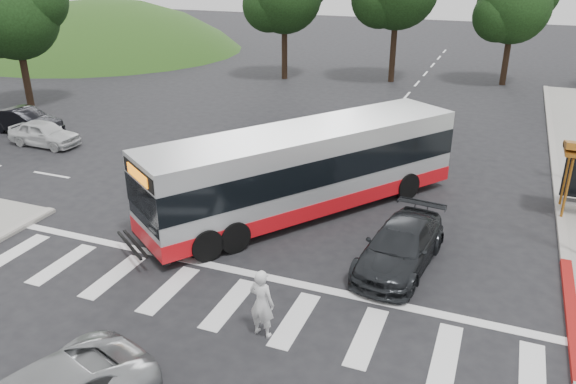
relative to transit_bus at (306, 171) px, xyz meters
The scene contains 12 objects.
ground 2.33m from the transit_bus, 85.72° to the right, with size 140.00×140.00×0.00m, color black.
curb_east 11.22m from the transit_bus, 34.81° to the left, with size 0.30×40.00×0.15m, color #9E9991.
curb_east_red 9.95m from the transit_bus, 21.83° to the right, with size 0.32×6.00×0.15m, color maroon.
hillside_nw 42.69m from the transit_bus, 138.36° to the left, with size 44.00×44.00×10.00m, color #234315.
crosswalk_ladder 6.85m from the transit_bus, 88.93° to the right, with size 18.00×2.60×0.01m, color silver.
tree_north_b 27.42m from the transit_bus, 76.80° to the left, with size 5.72×5.33×8.43m.
tree_west_a 23.71m from the transit_bus, 158.92° to the left, with size 5.72×5.33×8.43m.
transit_bus is the anchor object (origin of this frame).
pedestrian 7.73m from the transit_bus, 78.39° to the right, with size 0.70×0.46×1.92m, color silver.
dark_sedan 5.09m from the transit_bus, 33.51° to the right, with size 1.95×4.79×1.39m, color black.
west_car_white 15.38m from the transit_bus, behind, with size 1.54×3.82×1.30m, color silver.
west_car_black 18.15m from the transit_bus, 167.76° to the left, with size 1.46×4.17×1.38m, color black.
Camera 1 is at (6.48, -16.81, 9.23)m, focal length 35.00 mm.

